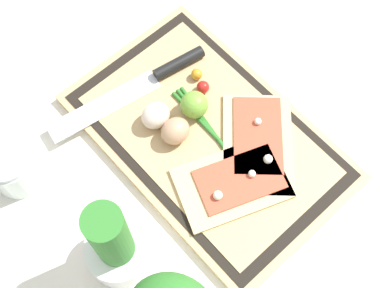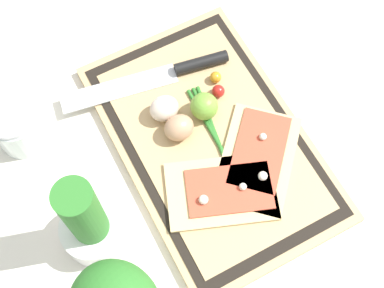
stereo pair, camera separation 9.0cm
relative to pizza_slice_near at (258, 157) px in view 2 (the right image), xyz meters
The scene contains 13 objects.
ground_plane 0.09m from the pizza_slice_near, 36.96° to the left, with size 6.00×6.00×0.00m, color silver.
cutting_board 0.09m from the pizza_slice_near, 36.96° to the left, with size 0.49×0.31×0.02m.
pizza_slice_near is the anchor object (origin of this frame).
pizza_slice_far 0.09m from the pizza_slice_near, 106.81° to the left, with size 0.18×0.21×0.02m.
knife 0.22m from the pizza_slice_near, 13.34° to the left, with size 0.08×0.31×0.02m.
egg_brown 0.14m from the pizza_slice_near, 42.86° to the left, with size 0.05×0.05×0.05m, color tan.
egg_pink 0.18m from the pizza_slice_near, 34.46° to the left, with size 0.05×0.05×0.05m, color beige.
lime 0.13m from the pizza_slice_near, 18.39° to the left, with size 0.05×0.05×0.05m, color #70A838.
cherry_tomato_red 0.14m from the pizza_slice_near, ahead, with size 0.02×0.02×0.02m, color red.
cherry_tomato_yellow 0.17m from the pizza_slice_near, ahead, with size 0.02×0.02×0.02m, color orange.
scallion_bunch 0.07m from the pizza_slice_near, 44.01° to the left, with size 0.24×0.05×0.01m.
herb_pot 0.30m from the pizza_slice_near, 88.03° to the left, with size 0.10×0.10×0.21m.
sauce_jar 0.41m from the pizza_slice_near, 55.50° to the left, with size 0.08×0.08×0.09m.
Camera 2 is at (-0.32, 0.21, 0.86)m, focal length 50.00 mm.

